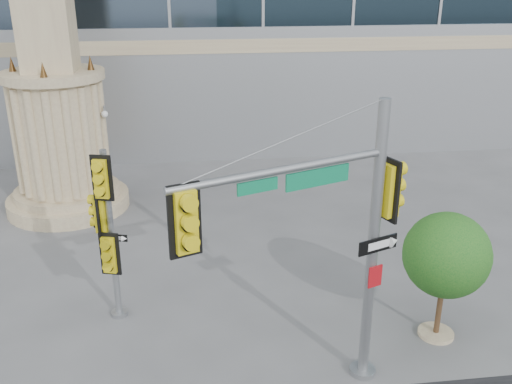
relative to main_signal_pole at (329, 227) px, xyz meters
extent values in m
plane|color=#545456|center=(-1.07, 1.90, -3.82)|extent=(120.00, 120.00, 0.00)
cylinder|color=tan|center=(-7.07, 10.90, -3.57)|extent=(4.40, 4.40, 0.50)
cylinder|color=tan|center=(-7.07, 10.90, -3.17)|extent=(3.80, 3.80, 0.30)
cylinder|color=tan|center=(-7.07, 10.90, -1.02)|extent=(3.00, 3.00, 4.00)
cylinder|color=tan|center=(-7.07, 10.90, 1.13)|extent=(3.50, 3.50, 0.30)
cone|color=#472D14|center=(-5.77, 10.90, 1.53)|extent=(0.24, 0.24, 0.50)
cone|color=#472D14|center=(-8.37, 10.90, 1.53)|extent=(0.24, 0.24, 0.50)
cylinder|color=slate|center=(1.04, 0.40, -3.76)|extent=(0.58, 0.58, 0.12)
cylinder|color=slate|center=(1.04, 0.40, -0.74)|extent=(0.23, 0.23, 6.17)
cylinder|color=slate|center=(-0.98, -0.37, 1.32)|extent=(4.08, 1.69, 0.14)
cube|color=#0E764D|center=(-0.30, -0.13, 1.06)|extent=(1.26, 0.52, 0.33)
cube|color=yellow|center=(-2.70, -1.04, 0.75)|extent=(0.63, 0.47, 1.29)
cube|color=yellow|center=(1.31, 0.51, 0.50)|extent=(0.47, 0.63, 1.29)
cube|color=black|center=(1.09, 0.27, -0.58)|extent=(0.89, 0.37, 0.31)
cube|color=#AD0F16|center=(1.09, 0.27, -1.30)|extent=(0.32, 0.15, 0.47)
cylinder|color=slate|center=(-4.54, 3.40, -3.77)|extent=(0.43, 0.43, 0.11)
cylinder|color=slate|center=(-4.54, 3.40, -1.58)|extent=(0.16, 0.16, 4.48)
cube|color=yellow|center=(-4.59, 3.21, 0.03)|extent=(0.54, 0.37, 1.12)
cube|color=yellow|center=(-4.73, 3.45, -0.95)|extent=(0.37, 0.54, 1.12)
cube|color=yellow|center=(-4.59, 3.21, -1.94)|extent=(0.54, 0.37, 1.12)
cube|color=black|center=(-4.41, 3.25, -1.54)|extent=(0.54, 0.17, 0.18)
cylinder|color=tan|center=(3.24, 1.53, -3.77)|extent=(0.86, 0.86, 0.10)
cylinder|color=#382314|center=(3.24, 1.53, -2.96)|extent=(0.13, 0.13, 1.73)
sphere|color=#114C18|center=(3.24, 1.53, -1.62)|extent=(2.01, 2.01, 2.01)
sphere|color=#114C18|center=(3.67, 1.77, -1.90)|extent=(1.25, 1.25, 1.25)
sphere|color=#114C18|center=(2.90, 1.29, -1.86)|extent=(1.05, 1.05, 1.05)
camera|label=1|loc=(-2.62, -9.53, 4.57)|focal=40.00mm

